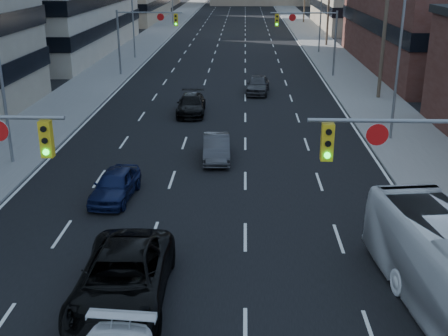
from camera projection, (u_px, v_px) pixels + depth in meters
name	position (u px, v px, depth m)	size (l,w,h in m)	color
road_surface	(238.00, 8.00, 132.59)	(18.00, 300.00, 0.02)	black
sidewalk_left	(189.00, 8.00, 132.96)	(5.00, 300.00, 0.15)	slate
sidewalk_right	(286.00, 8.00, 132.18)	(5.00, 300.00, 0.15)	slate
signal_near_right	(441.00, 170.00, 16.34)	(6.59, 0.33, 6.00)	slate
signal_far_left	(143.00, 29.00, 51.58)	(6.09, 0.33, 6.00)	slate
signal_far_right	(310.00, 30.00, 51.07)	(6.09, 0.33, 6.00)	slate
utility_pole_block	(385.00, 23.00, 41.97)	(2.20, 0.28, 11.00)	#4C3D2D
streetlight_left_near	(3.00, 69.00, 27.95)	(2.03, 0.22, 9.00)	slate
streetlight_left_mid	(134.00, 12.00, 60.81)	(2.03, 0.22, 9.00)	slate
streetlight_right_near	(396.00, 56.00, 31.95)	(2.03, 0.22, 9.00)	slate
streetlight_right_far	(320.00, 9.00, 64.81)	(2.03, 0.22, 9.00)	slate
black_pickup	(123.00, 279.00, 17.32)	(2.76, 5.98, 1.66)	black
sedan_blue	(115.00, 185.00, 25.11)	(1.61, 4.00, 1.36)	#0E1538
sedan_grey_center	(217.00, 148.00, 30.18)	(1.40, 4.03, 1.33)	#333336
sedan_black_far	(191.00, 105.00, 39.35)	(1.91, 4.71, 1.37)	black
sedan_grey_right	(258.00, 85.00, 45.60)	(1.73, 4.31, 1.47)	#333335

